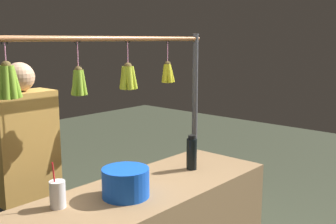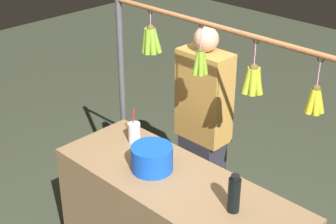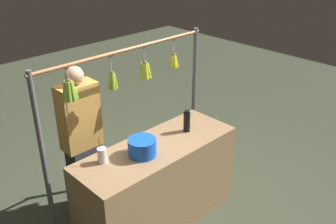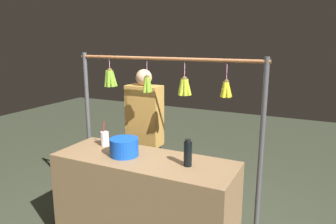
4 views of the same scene
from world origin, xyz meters
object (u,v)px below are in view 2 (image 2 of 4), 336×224
water_bottle (234,194)px  vendor_person (203,133)px  drink_cup (134,132)px  blue_bucket (152,158)px

water_bottle → vendor_person: 1.07m
water_bottle → vendor_person: size_ratio=0.14×
drink_cup → vendor_person: vendor_person is taller
water_bottle → drink_cup: (0.93, -0.13, -0.04)m
water_bottle → vendor_person: bearing=-40.2°
water_bottle → drink_cup: bearing=-7.7°
blue_bucket → drink_cup: (0.33, -0.15, -0.01)m
vendor_person → blue_bucket: bearing=105.4°
water_bottle → vendor_person: (0.80, -0.68, -0.21)m
drink_cup → blue_bucket: bearing=155.2°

